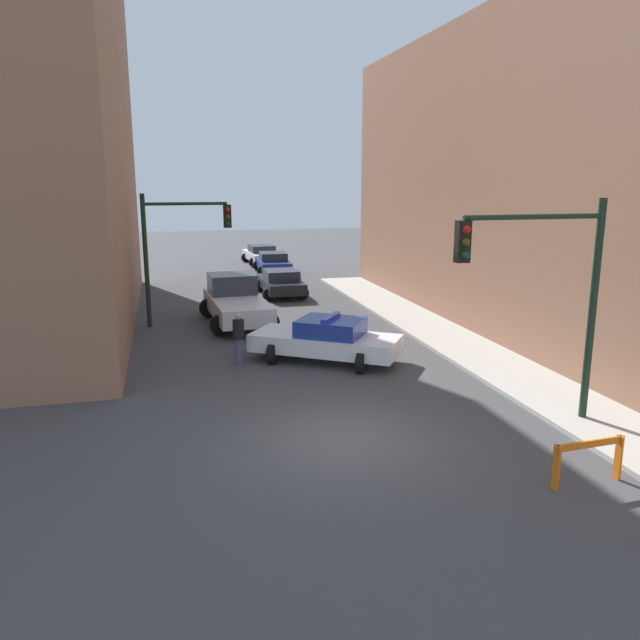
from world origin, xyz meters
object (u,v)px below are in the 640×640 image
at_px(barrier_mid, 589,454).
at_px(white_truck, 236,301).
at_px(parked_car_far, 261,254).
at_px(parked_car_near, 281,282).
at_px(parked_car_mid, 273,262).
at_px(traffic_light_near, 551,279).
at_px(traffic_light_far, 174,240).
at_px(pedestrian_crossing, 239,338).
at_px(police_car, 327,339).

bearing_deg(barrier_mid, white_truck, 107.60).
height_order(parked_car_far, barrier_mid, parked_car_far).
bearing_deg(parked_car_far, barrier_mid, -91.87).
distance_m(parked_car_near, parked_car_mid, 7.73).
bearing_deg(traffic_light_near, traffic_light_far, 122.10).
distance_m(parked_car_near, parked_car_far, 12.18).
relative_size(parked_car_near, barrier_mid, 2.69).
height_order(white_truck, barrier_mid, white_truck).
xyz_separation_m(traffic_light_near, pedestrian_crossing, (-6.30, 6.79, -2.67)).
relative_size(traffic_light_near, police_car, 1.06).
height_order(traffic_light_near, barrier_mid, traffic_light_near).
bearing_deg(pedestrian_crossing, police_car, -16.86).
height_order(traffic_light_far, parked_car_near, traffic_light_far).
distance_m(traffic_light_near, parked_car_near, 18.74).
height_order(parked_car_mid, pedestrian_crossing, pedestrian_crossing).
bearing_deg(pedestrian_crossing, parked_car_mid, 67.56).
relative_size(white_truck, barrier_mid, 3.44).
height_order(police_car, parked_car_mid, police_car).
bearing_deg(police_car, parked_car_mid, 29.23).
bearing_deg(parked_car_mid, white_truck, -103.49).
bearing_deg(barrier_mid, traffic_light_far, 114.80).
distance_m(white_truck, parked_car_far, 18.22).
relative_size(traffic_light_near, parked_car_mid, 1.19).
relative_size(police_car, barrier_mid, 3.08).
relative_size(traffic_light_near, traffic_light_far, 1.00).
distance_m(white_truck, barrier_mid, 16.21).
distance_m(parked_car_near, pedestrian_crossing, 12.04).
bearing_deg(parked_car_mid, parked_car_far, 93.14).
bearing_deg(parked_car_mid, parked_car_near, -94.38).
xyz_separation_m(traffic_light_far, white_truck, (2.31, -0.17, -2.49)).
height_order(traffic_light_near, parked_car_far, traffic_light_near).
distance_m(traffic_light_far, barrier_mid, 17.42).
xyz_separation_m(traffic_light_near, parked_car_mid, (-1.86, 25.98, -2.86)).
xyz_separation_m(parked_car_far, barrier_mid, (1.08, -33.26, -0.06)).
bearing_deg(parked_car_far, traffic_light_far, -112.89).
distance_m(white_truck, parked_car_mid, 13.89).
distance_m(traffic_light_far, pedestrian_crossing, 6.75).
bearing_deg(white_truck, traffic_light_near, -68.98).
bearing_deg(parked_car_far, pedestrian_crossing, -104.28).
xyz_separation_m(police_car, white_truck, (-2.17, 6.21, 0.18)).
distance_m(traffic_light_near, barrier_mid, 4.13).
bearing_deg(police_car, parked_car_far, 30.23).
bearing_deg(parked_car_near, barrier_mid, -84.38).
xyz_separation_m(white_truck, parked_car_near, (2.91, 5.67, -0.23)).
distance_m(police_car, barrier_mid, 9.64).
bearing_deg(parked_car_near, traffic_light_far, -133.28).
distance_m(traffic_light_near, parked_car_mid, 26.20).
distance_m(traffic_light_near, traffic_light_far, 15.12).
relative_size(police_car, parked_car_far, 1.12).
bearing_deg(traffic_light_near, parked_car_mid, 94.10).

